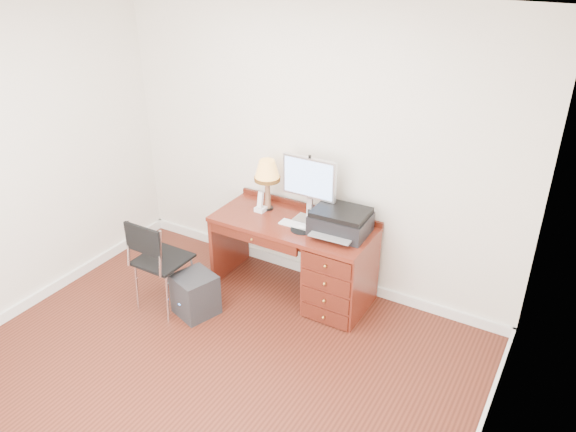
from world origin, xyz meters
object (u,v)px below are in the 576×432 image
Objects in this scene: phone at (261,206)px; monitor at (309,181)px; desk at (324,263)px; chair at (157,256)px; printer at (341,221)px; equipment_box at (195,294)px; leg_lamp at (267,174)px.

monitor is at bearing 12.33° from phone.
desk is 1.65× the size of chair.
printer reaches higher than phone.
chair is 2.33× the size of equipment_box.
desk is 7.59× the size of phone.
monitor is 3.03× the size of phone.
phone reaches higher than chair.
leg_lamp is 1.27× the size of equipment_box.
desk is 0.76m from monitor.
phone is at bearing 178.19° from printer.
desk is at bearing -27.56° from monitor.
desk is 0.97m from leg_lamp.
chair is at bearing -144.51° from equipment_box.
chair is (-1.23, -0.85, 0.14)m from desk.
chair is at bearing -120.66° from leg_lamp.
equipment_box is at bearing 17.55° from chair.
leg_lamp is (-0.67, 0.11, 0.70)m from desk.
phone is at bearing -113.69° from leg_lamp.
chair reaches higher than desk.
printer is at bearing 18.06° from desk.
printer is at bearing -4.89° from leg_lamp.
desk is 1.20m from equipment_box.
monitor is 0.66× the size of chair.
leg_lamp is 1.25m from chair.
chair reaches higher than equipment_box.
monitor is 1.45m from equipment_box.
desk is at bearing 57.56° from equipment_box.
leg_lamp is at bearing 67.78° from phone.
equipment_box is at bearing -127.56° from monitor.
phone is 1.02m from equipment_box.
leg_lamp reaches higher than desk.
desk is 3.84× the size of equipment_box.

